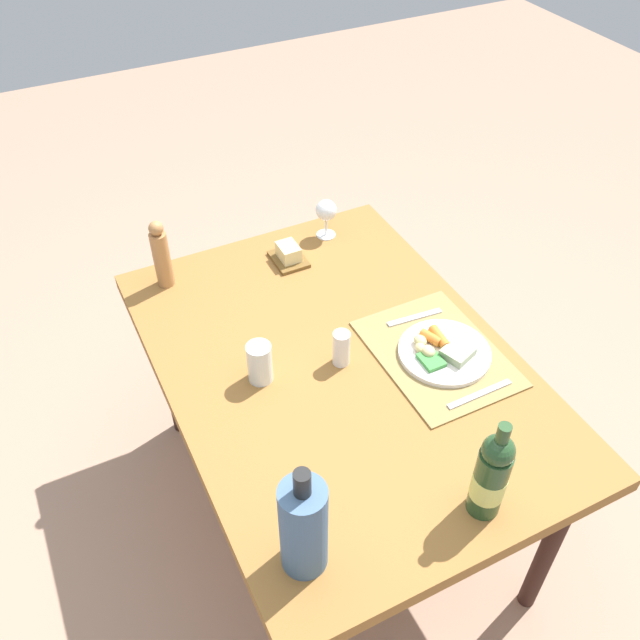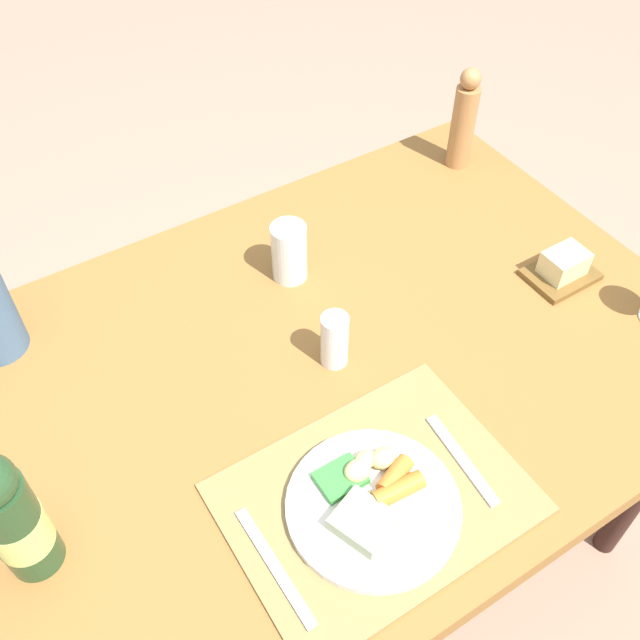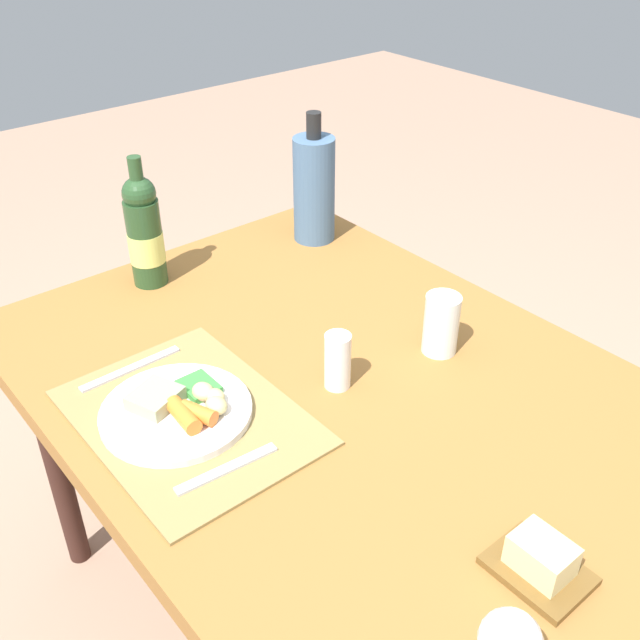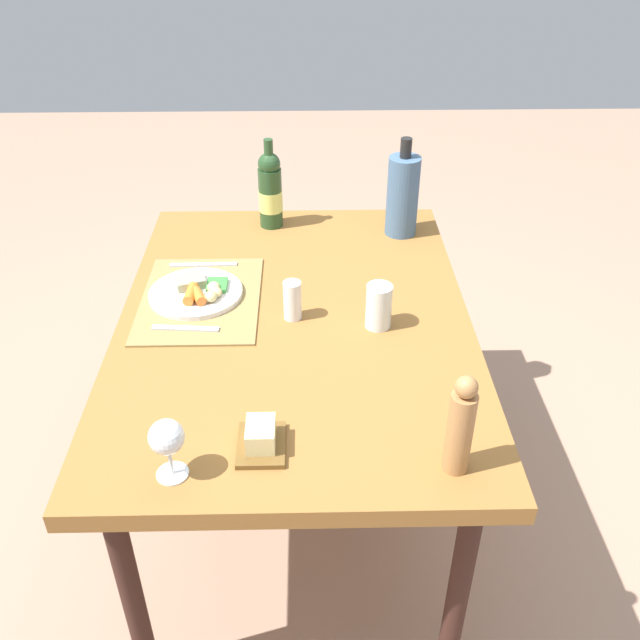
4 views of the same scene
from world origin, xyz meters
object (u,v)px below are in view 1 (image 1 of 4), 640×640
(knife, at_px, (415,317))
(water_tumbler, at_px, (260,365))
(pepper_mill, at_px, (161,255))
(cooler_bottle, at_px, (304,527))
(fork, at_px, (480,394))
(dinner_plate, at_px, (443,351))
(dining_table, at_px, (339,378))
(wine_glass, at_px, (326,211))
(wine_bottle, at_px, (491,476))
(butter_dish, at_px, (288,255))
(salt_shaker, at_px, (342,349))

(knife, height_order, water_tumbler, water_tumbler)
(pepper_mill, height_order, cooler_bottle, cooler_bottle)
(fork, bearing_deg, dinner_plate, 0.44)
(dinner_plate, distance_m, water_tumbler, 0.51)
(dining_table, xyz_separation_m, fork, (-0.27, -0.27, 0.07))
(cooler_bottle, xyz_separation_m, wine_glass, (1.04, -0.58, -0.03))
(wine_bottle, bearing_deg, butter_dish, 0.89)
(pepper_mill, bearing_deg, fork, -143.78)
(salt_shaker, relative_size, wine_glass, 0.79)
(fork, bearing_deg, cooler_bottle, 108.14)
(butter_dish, bearing_deg, pepper_mill, 80.52)
(butter_dish, height_order, salt_shaker, salt_shaker)
(knife, xyz_separation_m, butter_dish, (0.42, 0.22, 0.02))
(dining_table, xyz_separation_m, pepper_mill, (0.55, 0.33, 0.17))
(cooler_bottle, bearing_deg, salt_shaker, -35.37)
(pepper_mill, distance_m, butter_dish, 0.41)
(cooler_bottle, distance_m, salt_shaker, 0.60)
(cooler_bottle, bearing_deg, pepper_mill, -0.56)
(knife, bearing_deg, butter_dish, 31.78)
(wine_bottle, distance_m, wine_glass, 1.11)
(pepper_mill, height_order, butter_dish, pepper_mill)
(water_tumbler, bearing_deg, cooler_bottle, 167.18)
(fork, distance_m, butter_dish, 0.78)
(butter_dish, relative_size, salt_shaker, 1.20)
(cooler_bottle, bearing_deg, wine_bottle, -98.78)
(dining_table, relative_size, knife, 7.53)
(cooler_bottle, relative_size, water_tumbler, 2.62)
(cooler_bottle, bearing_deg, water_tumbler, -12.82)
(knife, relative_size, wine_bottle, 0.60)
(dining_table, xyz_separation_m, wine_bottle, (-0.55, -0.08, 0.18))
(cooler_bottle, distance_m, water_tumbler, 0.54)
(knife, distance_m, wine_glass, 0.51)
(fork, distance_m, salt_shaker, 0.39)
(fork, xyz_separation_m, knife, (0.33, -0.01, 0.00))
(knife, xyz_separation_m, salt_shaker, (-0.06, 0.28, 0.05))
(pepper_mill, distance_m, wine_glass, 0.57)
(dining_table, distance_m, salt_shaker, 0.12)
(knife, relative_size, cooler_bottle, 0.55)
(dining_table, xyz_separation_m, salt_shaker, (-0.00, -0.01, 0.12))
(fork, bearing_deg, pepper_mill, 35.40)
(fork, relative_size, knife, 1.14)
(salt_shaker, distance_m, wine_glass, 0.60)
(dining_table, height_order, knife, knife)
(dinner_plate, relative_size, pepper_mill, 1.12)
(pepper_mill, height_order, water_tumbler, pepper_mill)
(fork, bearing_deg, water_tumbler, 56.44)
(wine_glass, bearing_deg, wine_bottle, 171.87)
(dinner_plate, bearing_deg, knife, -3.83)
(pepper_mill, relative_size, butter_dish, 1.78)
(knife, xyz_separation_m, wine_glass, (0.50, 0.04, 0.09))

